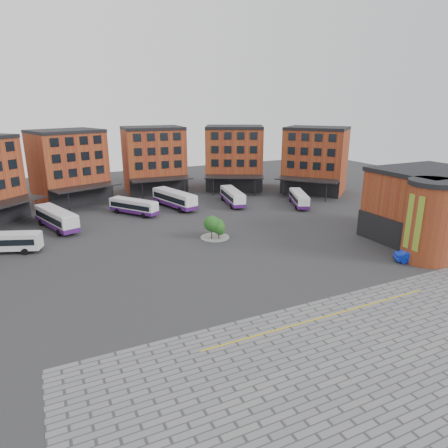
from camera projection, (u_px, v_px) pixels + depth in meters
name	position (u px, v px, depth m)	size (l,w,h in m)	color
ground	(240.00, 268.00, 49.72)	(160.00, 160.00, 0.00)	#28282B
paving_zone	(391.00, 364.00, 31.53)	(50.00, 22.00, 0.02)	slate
yellow_line	(325.00, 317.00, 38.43)	(26.00, 0.15, 0.02)	gold
main_building	(129.00, 169.00, 78.68)	(94.14, 42.48, 14.60)	brown
east_building	(427.00, 208.00, 57.29)	(17.40, 15.40, 10.60)	brown
tree_island	(216.00, 226.00, 59.96)	(4.40, 4.40, 3.69)	gray
bus_a	(3.00, 241.00, 54.40)	(10.03, 5.60, 2.79)	silver
bus_b	(56.00, 218.00, 64.56)	(6.21, 11.87, 3.27)	silver
bus_c	(134.00, 206.00, 73.06)	(7.61, 9.45, 2.80)	white
bus_d	(174.00, 199.00, 77.63)	(5.70, 12.01, 3.30)	white
bus_e	(232.00, 196.00, 80.32)	(4.39, 10.88, 2.99)	white
bus_f	(299.00, 198.00, 79.23)	(6.05, 9.81, 2.74)	white
blue_car	(414.00, 257.00, 51.31)	(1.67, 4.78, 1.57)	#0D26B5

